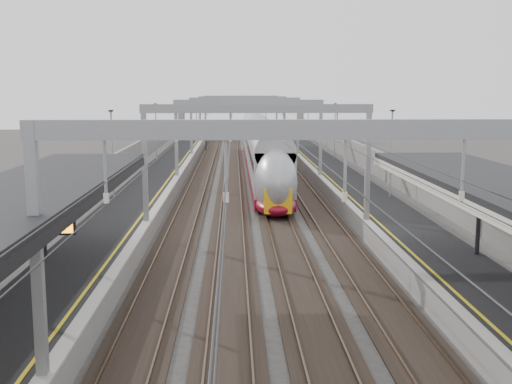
{
  "coord_description": "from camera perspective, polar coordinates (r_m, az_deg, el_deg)",
  "views": [
    {
      "loc": [
        -1.3,
        -13.92,
        8.28
      ],
      "look_at": [
        0.0,
        23.6,
        2.39
      ],
      "focal_mm": 45.0,
      "sensor_mm": 36.0,
      "label": 1
    }
  ],
  "objects": [
    {
      "name": "tracks",
      "position": [
        59.51,
        -0.71,
        0.96
      ],
      "size": [
        11.4,
        140.0,
        0.2
      ],
      "color": "black",
      "rests_on": "ground"
    },
    {
      "name": "overbridge",
      "position": [
        113.97,
        -1.34,
        7.42
      ],
      "size": [
        22.0,
        2.2,
        6.9
      ],
      "color": "gray",
      "rests_on": "ground"
    },
    {
      "name": "signal_green",
      "position": [
        89.97,
        -4.48,
        5.15
      ],
      "size": [
        0.32,
        0.32,
        3.48
      ],
      "color": "black",
      "rests_on": "ground"
    },
    {
      "name": "platform_left",
      "position": [
        59.81,
        -8.4,
        1.34
      ],
      "size": [
        4.0,
        120.0,
        1.0
      ],
      "primitive_type": "cube",
      "color": "black",
      "rests_on": "ground"
    },
    {
      "name": "platform_right",
      "position": [
        60.16,
        6.93,
        1.42
      ],
      "size": [
        4.0,
        120.0,
        1.0
      ],
      "primitive_type": "cube",
      "color": "black",
      "rests_on": "ground"
    },
    {
      "name": "overhead_line",
      "position": [
        65.59,
        -0.85,
        7.04
      ],
      "size": [
        13.0,
        140.0,
        6.6
      ],
      "color": "gray",
      "rests_on": "platform_left"
    },
    {
      "name": "signal_red_near",
      "position": [
        84.26,
        1.08,
        4.92
      ],
      "size": [
        0.32,
        0.32,
        3.48
      ],
      "color": "black",
      "rests_on": "ground"
    },
    {
      "name": "wall_left",
      "position": [
        60.12,
        -11.46,
        2.35
      ],
      "size": [
        0.3,
        120.0,
        3.2
      ],
      "primitive_type": "cube",
      "color": "gray",
      "rests_on": "ground"
    },
    {
      "name": "train",
      "position": [
        64.6,
        0.51,
        3.51
      ],
      "size": [
        2.85,
        51.94,
        4.5
      ],
      "color": "maroon",
      "rests_on": "ground"
    },
    {
      "name": "signal_red_far",
      "position": [
        87.04,
        2.44,
        5.04
      ],
      "size": [
        0.32,
        0.32,
        3.48
      ],
      "color": "black",
      "rests_on": "ground"
    },
    {
      "name": "wall_right",
      "position": [
        60.61,
        9.94,
        2.45
      ],
      "size": [
        0.3,
        120.0,
        3.2
      ],
      "primitive_type": "cube",
      "color": "gray",
      "rests_on": "ground"
    }
  ]
}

